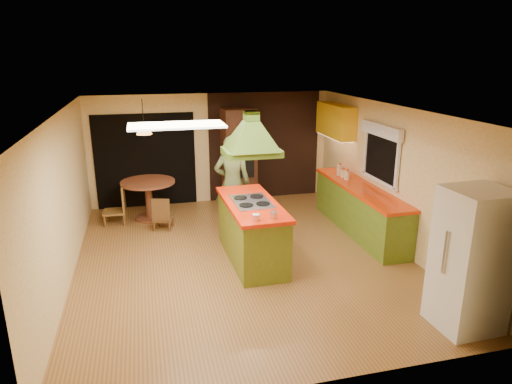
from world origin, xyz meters
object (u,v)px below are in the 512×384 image
object	(u,v)px
wall_oven	(239,157)
canister_large	(340,170)
kitchen_island	(252,230)
dining_table	(149,192)
man	(232,184)
refrigerator	(472,260)

from	to	relation	value
wall_oven	canister_large	xyz separation A→B (m)	(1.83, -1.48, -0.06)
canister_large	kitchen_island	bearing A→B (deg)	-145.39
wall_oven	canister_large	distance (m)	2.36
kitchen_island	dining_table	distance (m)	2.92
kitchen_island	dining_table	bearing A→B (deg)	122.76
man	dining_table	bearing A→B (deg)	-19.38
dining_table	refrigerator	bearing A→B (deg)	-52.79
refrigerator	dining_table	distance (m)	6.29
refrigerator	canister_large	bearing A→B (deg)	86.74
man	wall_oven	world-z (taller)	wall_oven
kitchen_island	wall_oven	world-z (taller)	wall_oven
man	refrigerator	xyz separation A→B (m)	(2.22, -3.95, -0.04)
man	kitchen_island	bearing A→B (deg)	106.42
refrigerator	wall_oven	distance (m)	5.89
man	dining_table	world-z (taller)	man
refrigerator	dining_table	size ratio (longest dim) A/B	1.64
man	canister_large	distance (m)	2.33
canister_large	man	bearing A→B (deg)	-175.20
kitchen_island	man	xyz separation A→B (m)	(-0.05, 1.37, 0.44)
wall_oven	canister_large	size ratio (longest dim) A/B	10.05
wall_oven	dining_table	bearing A→B (deg)	-166.59
kitchen_island	wall_oven	distance (m)	3.13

